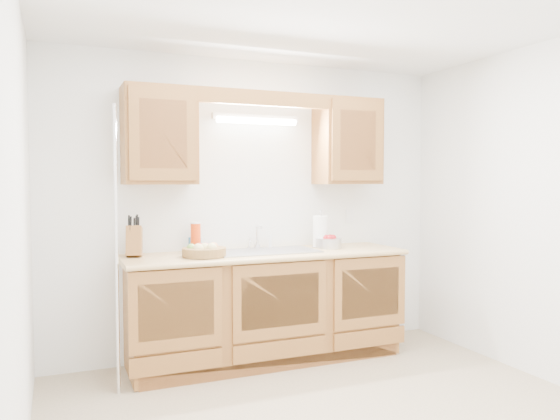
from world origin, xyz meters
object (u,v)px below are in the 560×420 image
knife_block (134,241)px  paper_towel (321,232)px  fruit_basket (204,251)px  apple_bowl (329,242)px

knife_block → paper_towel: bearing=11.2°
fruit_basket → apple_bowl: bearing=5.9°
knife_block → apple_bowl: 1.62m
fruit_basket → apple_bowl: size_ratio=1.39×
knife_block → fruit_basket: bearing=-11.0°
apple_bowl → fruit_basket: bearing=-174.1°
knife_block → paper_towel: 1.57m
paper_towel → apple_bowl: 0.11m
fruit_basket → knife_block: bearing=156.4°
knife_block → paper_towel: paper_towel is taller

